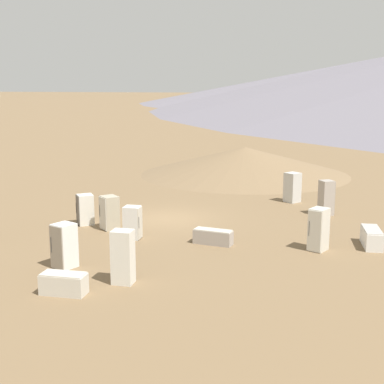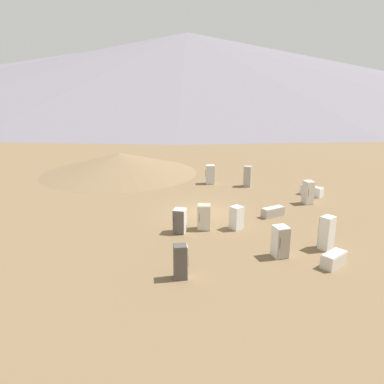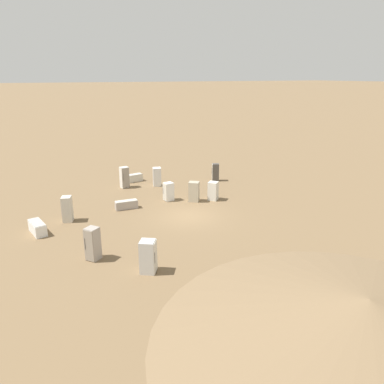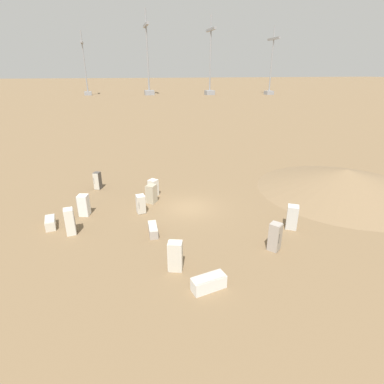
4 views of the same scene
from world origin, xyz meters
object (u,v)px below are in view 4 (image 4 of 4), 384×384
object	(u,v)px
discarded_fridge_7	(292,217)
discarded_fridge_8	(98,181)
discarded_fridge_1	(209,283)
discarded_fridge_9	(84,205)
discarded_fridge_2	(70,222)
discarded_fridge_6	(50,223)
power_pylon_2	(148,70)
discarded_fridge_5	(153,188)
power_pylon_0	(271,74)
discarded_fridge_11	(141,204)
power_pylon_3	(86,76)
discarded_fridge_3	(151,194)
discarded_fridge_10	(275,237)
power_pylon_1	(210,71)
discarded_fridge_4	(153,230)
discarded_fridge_0	(175,256)

from	to	relation	value
discarded_fridge_7	discarded_fridge_8	distance (m)	17.58
discarded_fridge_1	discarded_fridge_9	distance (m)	12.46
discarded_fridge_2	discarded_fridge_6	size ratio (longest dim) A/B	1.21
power_pylon_2	discarded_fridge_5	bearing A→B (deg)	-7.72
power_pylon_0	discarded_fridge_6	bearing A→B (deg)	-35.13
discarded_fridge_1	discarded_fridge_9	bearing A→B (deg)	-158.74
discarded_fridge_6	discarded_fridge_11	size ratio (longest dim) A/B	1.06
discarded_fridge_11	power_pylon_0	bearing A→B (deg)	-129.97
discarded_fridge_9	power_pylon_0	bearing A→B (deg)	-17.58
discarded_fridge_6	discarded_fridge_8	bearing A→B (deg)	57.92
power_pylon_2	power_pylon_3	world-z (taller)	power_pylon_2
power_pylon_0	discarded_fridge_7	xyz separation A→B (m)	(116.80, -62.46, -8.10)
power_pylon_0	discarded_fridge_6	distance (m)	137.39
power_pylon_3	discarded_fridge_3	distance (m)	129.11
discarded_fridge_1	discarded_fridge_10	distance (m)	5.60
discarded_fridge_1	discarded_fridge_8	distance (m)	17.03
discarded_fridge_3	discarded_fridge_8	xyz separation A→B (m)	(-4.47, -4.41, 0.03)
discarded_fridge_3	discarded_fridge_9	xyz separation A→B (m)	(1.01, -5.34, 0.04)
discarded_fridge_10	discarded_fridge_11	world-z (taller)	discarded_fridge_10
power_pylon_1	discarded_fridge_3	world-z (taller)	power_pylon_1
power_pylon_3	discarded_fridge_4	xyz separation A→B (m)	(133.73, 9.88, -7.95)
power_pylon_2	discarded_fridge_0	world-z (taller)	power_pylon_2
discarded_fridge_6	discarded_fridge_10	size ratio (longest dim) A/B	0.85
power_pylon_0	discarded_fridge_7	world-z (taller)	power_pylon_0
power_pylon_3	discarded_fridge_5	xyz separation A→B (m)	(126.95, 10.93, -7.53)
discarded_fridge_10	discarded_fridge_3	bearing A→B (deg)	-93.00
power_pylon_3	discarded_fridge_10	world-z (taller)	power_pylon_3
power_pylon_2	discarded_fridge_2	size ratio (longest dim) A/B	18.88
power_pylon_3	discarded_fridge_6	world-z (taller)	power_pylon_3
power_pylon_3	discarded_fridge_8	distance (m)	124.37
power_pylon_3	discarded_fridge_8	xyz separation A→B (m)	(123.99, 6.15, -7.45)
discarded_fridge_2	discarded_fridge_5	xyz separation A→B (m)	(-5.29, 6.42, -0.19)
discarded_fridge_5	discarded_fridge_9	size ratio (longest dim) A/B	0.89
discarded_fridge_0	discarded_fridge_9	xyz separation A→B (m)	(-8.54, -5.28, -0.05)
discarded_fridge_0	discarded_fridge_10	bearing A→B (deg)	-67.53
power_pylon_1	discarded_fridge_0	distance (m)	133.39
discarded_fridge_2	discarded_fridge_7	size ratio (longest dim) A/B	1.09
power_pylon_1	discarded_fridge_7	xyz separation A→B (m)	(123.03, -35.16, -9.40)
power_pylon_3	discarded_fridge_0	distance (m)	138.61
discarded_fridge_11	discarded_fridge_4	bearing A→B (deg)	89.44
discarded_fridge_8	discarded_fridge_3	bearing A→B (deg)	160.88
discarded_fridge_4	discarded_fridge_3	bearing A→B (deg)	85.87
discarded_fridge_5	discarded_fridge_6	distance (m)	8.86
discarded_fridge_8	discarded_fridge_6	bearing A→B (deg)	91.58
discarded_fridge_4	discarded_fridge_7	distance (m)	9.73
power_pylon_0	power_pylon_3	bearing A→B (deg)	-102.87
power_pylon_0	discarded_fridge_2	size ratio (longest dim) A/B	15.54
discarded_fridge_1	discarded_fridge_4	distance (m)	6.60
discarded_fridge_10	power_pylon_2	bearing A→B (deg)	-131.74
discarded_fridge_0	discarded_fridge_5	size ratio (longest dim) A/B	1.19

